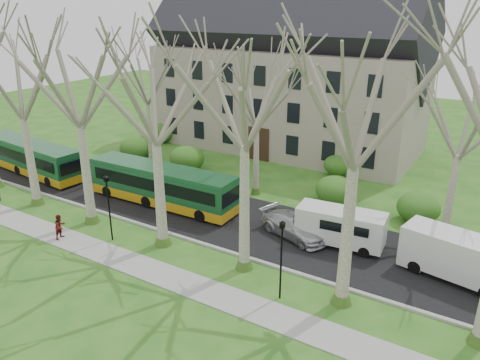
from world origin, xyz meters
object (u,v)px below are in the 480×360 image
(sedan, at_px, (294,226))
(bus_follow, at_px, (162,185))
(van_a, at_px, (340,228))
(van_b, at_px, (458,258))
(bus_lead, at_px, (32,157))
(pedestrian_b, at_px, (60,226))

(sedan, bearing_deg, bus_follow, 110.99)
(van_a, distance_m, van_b, 6.75)
(bus_lead, xyz_separation_m, van_a, (27.72, 1.64, -0.29))
(van_a, bearing_deg, bus_follow, 178.10)
(pedestrian_b, bearing_deg, bus_lead, 53.35)
(bus_lead, relative_size, bus_follow, 0.97)
(sedan, bearing_deg, van_b, -70.28)
(bus_lead, height_order, bus_follow, bus_follow)
(pedestrian_b, bearing_deg, van_a, -68.58)
(bus_lead, bearing_deg, bus_follow, 8.36)
(sedan, distance_m, van_b, 9.64)
(van_a, relative_size, van_b, 0.91)
(bus_lead, distance_m, van_b, 34.48)
(bus_follow, bearing_deg, sedan, 0.85)
(bus_follow, bearing_deg, pedestrian_b, -105.90)
(van_b, relative_size, pedestrian_b, 3.60)
(van_a, bearing_deg, van_b, -8.10)
(bus_lead, relative_size, sedan, 2.36)
(bus_follow, bearing_deg, van_a, 2.31)
(bus_follow, distance_m, sedan, 10.68)
(bus_follow, relative_size, van_b, 2.05)
(bus_lead, xyz_separation_m, van_b, (34.46, 1.33, -0.18))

